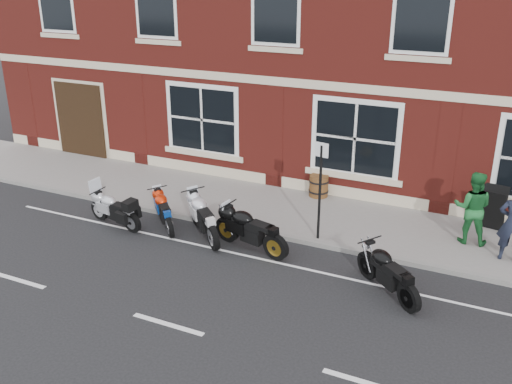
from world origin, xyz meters
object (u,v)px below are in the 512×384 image
at_px(moto_sport_red, 165,209).
at_px(a_board_sign, 492,208).
at_px(moto_sport_black, 250,228).
at_px(barrel_planter, 319,186).
at_px(moto_touring_silver, 114,208).
at_px(moto_naked_black, 388,270).
at_px(pedestrian_right, 472,208).
at_px(moto_sport_silver, 205,215).
at_px(parking_sign, 320,185).

height_order(moto_sport_red, a_board_sign, a_board_sign).
height_order(moto_sport_black, barrel_planter, moto_sport_black).
bearing_deg(a_board_sign, moto_sport_red, -145.51).
distance_m(moto_sport_black, a_board_sign, 6.38).
bearing_deg(moto_sport_black, moto_touring_silver, 108.39).
height_order(moto_naked_black, a_board_sign, a_board_sign).
height_order(pedestrian_right, a_board_sign, pedestrian_right).
distance_m(moto_sport_silver, moto_naked_black, 4.97).
distance_m(a_board_sign, parking_sign, 4.72).
height_order(moto_sport_black, parking_sign, parking_sign).
xyz_separation_m(moto_sport_red, barrel_planter, (3.11, 3.49, -0.05)).
xyz_separation_m(a_board_sign, barrel_planter, (-4.80, 0.15, -0.23)).
bearing_deg(moto_sport_silver, barrel_planter, 15.80).
relative_size(moto_sport_red, moto_sport_silver, 0.85).
xyz_separation_m(moto_touring_silver, moto_sport_black, (3.91, 0.28, 0.07)).
relative_size(moto_touring_silver, parking_sign, 0.74).
relative_size(moto_sport_silver, moto_naked_black, 1.03).
height_order(a_board_sign, parking_sign, parking_sign).
bearing_deg(moto_sport_silver, moto_touring_silver, 143.90).
relative_size(moto_sport_red, pedestrian_right, 0.79).
height_order(moto_touring_silver, moto_sport_silver, moto_touring_silver).
bearing_deg(moto_naked_black, parking_sign, 93.83).
relative_size(moto_sport_black, moto_naked_black, 1.31).
distance_m(moto_sport_silver, parking_sign, 3.08).
height_order(moto_touring_silver, moto_sport_black, moto_touring_silver).
bearing_deg(moto_sport_silver, parking_sign, -29.19).
height_order(moto_sport_silver, barrel_planter, moto_sport_silver).
bearing_deg(moto_touring_silver, a_board_sign, -55.29).
height_order(moto_sport_black, pedestrian_right, pedestrian_right).
relative_size(moto_touring_silver, moto_sport_silver, 1.08).
height_order(pedestrian_right, barrel_planter, pedestrian_right).
bearing_deg(moto_sport_black, pedestrian_right, -48.80).
distance_m(moto_sport_red, moto_sport_silver, 1.25).
distance_m(moto_touring_silver, a_board_sign, 9.96).
bearing_deg(moto_touring_silver, pedestrian_right, -60.76).
height_order(moto_touring_silver, barrel_planter, moto_touring_silver).
bearing_deg(barrel_planter, moto_sport_silver, -117.64).
xyz_separation_m(moto_sport_black, moto_sport_silver, (-1.39, 0.18, 0.00)).
distance_m(moto_touring_silver, moto_naked_black, 7.44).
bearing_deg(moto_sport_red, parking_sign, -32.92).
bearing_deg(barrel_planter, pedestrian_right, -16.21).
height_order(a_board_sign, barrel_planter, a_board_sign).
bearing_deg(a_board_sign, pedestrian_right, -98.85).
xyz_separation_m(moto_sport_red, parking_sign, (4.03, 0.81, 1.08)).
bearing_deg(pedestrian_right, barrel_planter, -19.55).
xyz_separation_m(moto_sport_red, pedestrian_right, (7.49, 2.22, 0.55)).
bearing_deg(moto_sport_black, barrel_planter, 7.15).
relative_size(moto_sport_black, pedestrian_right, 1.19).
distance_m(pedestrian_right, parking_sign, 3.77).
relative_size(moto_sport_silver, barrel_planter, 2.64).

